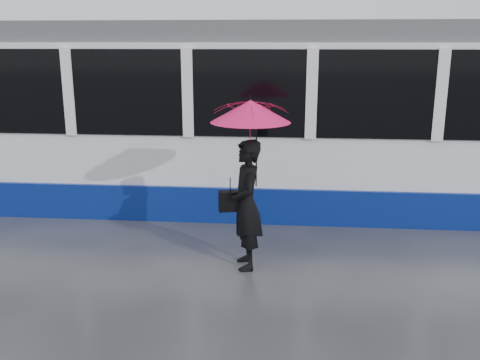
# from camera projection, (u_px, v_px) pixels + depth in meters

# --- Properties ---
(ground) EXTENTS (90.00, 90.00, 0.00)m
(ground) POSITION_uv_depth(u_px,v_px,m) (205.00, 250.00, 7.97)
(ground) COLOR #29282D
(ground) RESTS_ON ground
(rails) EXTENTS (34.00, 1.51, 0.02)m
(rails) POSITION_uv_depth(u_px,v_px,m) (225.00, 201.00, 10.38)
(rails) COLOR #3F3D38
(rails) RESTS_ON ground
(tram) EXTENTS (26.00, 2.56, 3.35)m
(tram) POSITION_uv_depth(u_px,v_px,m) (122.00, 116.00, 10.13)
(tram) COLOR white
(tram) RESTS_ON ground
(woman) EXTENTS (0.56, 0.73, 1.78)m
(woman) POSITION_uv_depth(u_px,v_px,m) (246.00, 205.00, 7.18)
(woman) COLOR black
(woman) RESTS_ON ground
(umbrella) EXTENTS (1.26, 1.26, 1.20)m
(umbrella) POSITION_uv_depth(u_px,v_px,m) (250.00, 127.00, 6.91)
(umbrella) COLOR #DF1286
(umbrella) RESTS_ON ground
(handbag) EXTENTS (0.34, 0.21, 0.46)m
(handbag) POSITION_uv_depth(u_px,v_px,m) (230.00, 201.00, 7.21)
(handbag) COLOR black
(handbag) RESTS_ON ground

